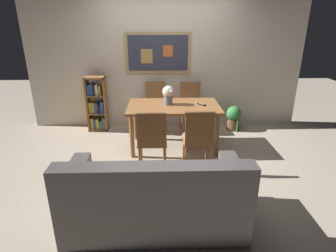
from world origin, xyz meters
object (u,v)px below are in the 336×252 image
Objects in this scene: dining_chair_far_left at (156,103)px; dining_chair_near_left at (152,137)px; dining_chair_near_right at (198,136)px; leather_couch at (155,199)px; dining_table at (174,111)px; flower_vase at (168,94)px; bookshelf at (97,106)px; potted_ivy at (233,117)px; tv_remote at (202,104)px; dining_chair_far_right at (190,103)px.

dining_chair_far_left and dining_chair_near_left have the same top height.
dining_chair_near_right is 1.26m from leather_couch.
flower_vase reaches higher than dining_table.
bookshelf is 3.41× the size of flower_vase.
dining_chair_near_right is 1.91× the size of potted_ivy.
dining_chair_near_right reaches higher than leather_couch.
flower_vase is at bearing 84.16° from leather_couch.
dining_chair_near_right is at bearing 62.29° from leather_couch.
dining_chair_far_left is 6.03× the size of tv_remote.
tv_remote is at bearing -47.58° from dining_chair_far_left.
dining_chair_near_left is at bearing -177.81° from dining_chair_near_right.
dining_table is 1.94m from leather_couch.
dining_chair_near_left reaches higher than tv_remote.
dining_chair_far_right is 0.65m from dining_chair_far_left.
dining_chair_near_left is at bearing -113.47° from dining_chair_far_right.
tv_remote is at bearing 79.23° from dining_chair_near_right.
dining_chair_near_right is 2.36m from bookshelf.
dining_chair_near_left is at bearing -133.72° from tv_remote.
leather_couch is at bearing -103.47° from dining_chair_far_right.
potted_ivy is at bearing 59.92° from dining_chair_near_right.
bookshelf and flower_vase have the same top height.
dining_chair_near_right is at bearing -120.08° from potted_ivy.
leather_couch is at bearing -89.64° from dining_chair_far_left.
potted_ivy is 1.60m from flower_vase.
dining_table is 1.65m from bookshelf.
flower_vase reaches higher than dining_chair_near_right.
dining_chair_near_right is at bearing -92.25° from dining_chair_far_right.
dining_table is at bearing 68.03° from dining_chair_near_left.
leather_couch is 2.96m from bookshelf.
dining_chair_near_left is 0.97m from flower_vase.
dining_chair_near_left is 1.98m from bookshelf.
dining_chair_far_right reaches higher than potted_ivy.
flower_vase is (-0.44, -0.72, 0.37)m from dining_chair_far_right.
bookshelf is 2.61m from potted_ivy.
flower_vase is at bearing -121.32° from dining_chair_far_right.
dining_chair_near_left is 2.21m from potted_ivy.
leather_couch is 3.03m from potted_ivy.
leather_couch is at bearing -117.71° from dining_chair_near_right.
bookshelf is (-1.08, 1.66, -0.06)m from dining_chair_near_left.
potted_ivy is (1.49, -0.05, -0.29)m from dining_chair_far_left.
dining_chair_near_left and dining_chair_near_right have the same top height.
flower_vase is at bearing 73.90° from dining_chair_near_left.
dining_table is 1.60× the size of dining_chair_far_right.
flower_vase is (1.33, -0.79, 0.43)m from bookshelf.
leather_couch reaches higher than dining_table.
dining_chair_far_right is 0.89m from potted_ivy.
bookshelf is (-1.13, 2.73, 0.16)m from leather_couch.
dining_table is 1.47m from potted_ivy.
potted_ivy is (2.60, -0.08, -0.23)m from bookshelf.
tv_remote is (0.73, 1.88, 0.43)m from leather_couch.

